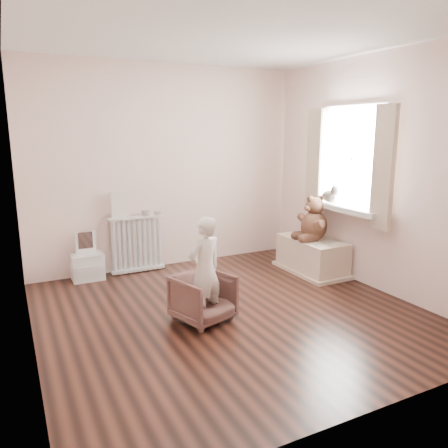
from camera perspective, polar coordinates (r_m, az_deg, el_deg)
name	(u,v)px	position (r m, az deg, el deg)	size (l,w,h in m)	color
floor	(231,312)	(4.44, 0.89, -11.45)	(3.60, 3.60, 0.01)	black
ceiling	(232,34)	(4.15, 1.02, 23.60)	(3.60, 3.60, 0.01)	white
back_wall	(167,168)	(5.74, -7.46, 7.29)	(3.60, 0.02, 2.60)	white
front_wall	(376,215)	(2.65, 19.29, 1.10)	(3.60, 0.02, 2.60)	white
left_wall	(20,195)	(3.63, -25.13, 3.46)	(0.02, 3.60, 2.60)	white
right_wall	(374,174)	(5.18, 19.02, 6.21)	(0.02, 3.60, 2.60)	white
window	(353,159)	(5.35, 16.52, 8.16)	(0.03, 0.90, 1.10)	white
window_sill	(344,208)	(5.36, 15.45, 1.97)	(0.22, 1.10, 0.06)	silver
curtain_left	(383,168)	(4.87, 20.11, 6.87)	(0.06, 0.26, 1.30)	beige
curtain_right	(315,161)	(5.71, 11.75, 8.02)	(0.06, 0.26, 1.30)	beige
radiator	(137,242)	(5.64, -11.33, -2.32)	(0.68, 0.13, 0.72)	silver
paper_doll	(119,205)	(5.49, -13.52, 2.45)	(0.20, 0.02, 0.33)	beige
tin_a	(146,213)	(5.60, -10.21, 1.41)	(0.11, 0.11, 0.07)	#A59E8C
tin_b	(157,213)	(5.64, -8.71, 1.44)	(0.08, 0.08, 0.05)	#A59E8C
toy_vanity	(87,258)	(5.52, -17.46, -4.21)	(0.37, 0.27, 0.58)	silver
armchair	(203,298)	(4.18, -2.75, -9.61)	(0.48, 0.50, 0.45)	brown
child	(205,270)	(4.04, -2.50, -5.99)	(0.36, 0.24, 1.00)	white
toy_bench	(312,256)	(5.69, 11.42, -4.18)	(0.48, 0.92, 0.43)	beige
teddy_bear	(314,221)	(5.55, 11.70, 0.40)	(0.45, 0.35, 0.55)	#3B2216
plush_cat	(330,195)	(5.52, 13.69, 3.72)	(0.17, 0.27, 0.23)	#6B6258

